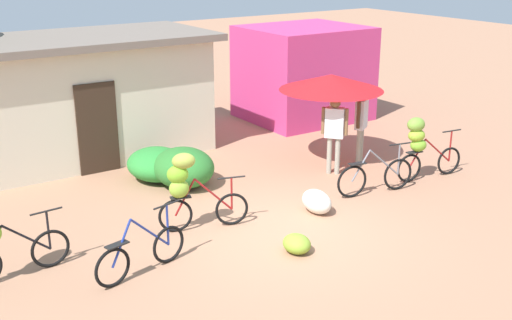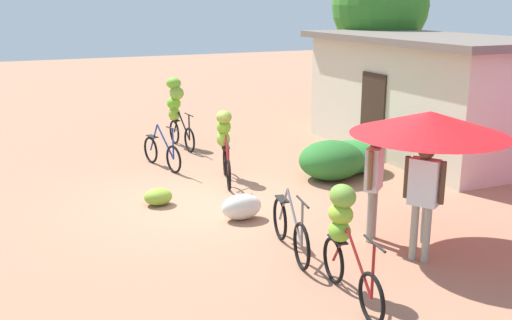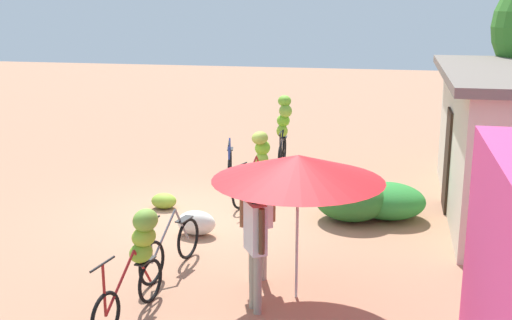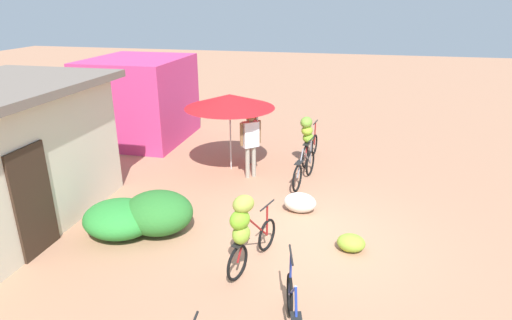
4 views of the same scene
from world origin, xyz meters
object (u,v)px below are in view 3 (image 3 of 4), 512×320
Objects in this scene: market_umbrella at (298,168)px; bicycle_rightmost at (139,253)px; person_vendor at (255,235)px; bicycle_by_shop at (171,248)px; banana_pile_on_ground at (164,201)px; bicycle_near_pile at (230,165)px; bicycle_center_loaded at (259,159)px; person_bystander at (258,214)px; produce_sack at (196,223)px; bicycle_leftmost at (284,123)px.

market_umbrella is 1.38× the size of bicycle_rightmost.
bicycle_by_shop is at bearing -122.67° from person_vendor.
banana_pile_on_ground is (-2.89, -1.20, -0.22)m from bicycle_by_shop.
person_vendor is (-0.33, 1.49, 0.25)m from bicycle_rightmost.
bicycle_center_loaded is at bearing 36.86° from bicycle_near_pile.
market_umbrella is at bearing 137.83° from person_vendor.
person_vendor is (0.52, -0.47, -0.81)m from market_umbrella.
produce_sack is at bearing -138.06° from person_bystander.
market_umbrella is at bearing 11.57° from bicycle_leftmost.
produce_sack is 0.41× the size of person_bystander.
bicycle_by_shop is 1.54m from person_bystander.
bicycle_rightmost is (0.85, -1.96, -1.06)m from market_umbrella.
market_umbrella is 1.13m from person_bystander.
bicycle_near_pile reaches higher than banana_pile_on_ground.
bicycle_by_shop is at bearing -92.76° from person_bystander.
bicycle_near_pile is 0.96× the size of bicycle_rightmost.
produce_sack is at bearing -147.30° from person_vendor.
market_umbrella is 4.80m from bicycle_center_loaded.
market_umbrella is 1.49× the size of bicycle_center_loaded.
bicycle_center_loaded reaches higher than banana_pile_on_ground.
market_umbrella is 1.07m from person_vendor.
market_umbrella is at bearing 45.86° from produce_sack.
bicycle_near_pile reaches higher than produce_sack.
person_vendor is at bearing 57.33° from bicycle_by_shop.
person_vendor is (1.00, 1.56, 0.71)m from bicycle_by_shop.
bicycle_by_shop is 1.60m from produce_sack.
bicycle_by_shop is (3.96, -0.51, -0.49)m from bicycle_center_loaded.
bicycle_center_loaded is 2.14m from banana_pile_on_ground.
person_bystander is (4.03, 0.87, 0.19)m from bicycle_center_loaded.
banana_pile_on_ground is at bearing -138.88° from person_bystander.
bicycle_center_loaded reaches higher than produce_sack.
bicycle_near_pile is 3.72m from produce_sack.
bicycle_leftmost reaches higher than bicycle_rightmost.
bicycle_rightmost reaches higher than banana_pile_on_ground.
produce_sack reaches higher than banana_pile_on_ground.
market_umbrella is 1.35× the size of bicycle_by_shop.
person_bystander is (-0.41, -0.64, -0.83)m from market_umbrella.
bicycle_leftmost is 5.70m from produce_sack.
bicycle_leftmost reaches higher than bicycle_by_shop.
bicycle_leftmost is 3.25m from bicycle_center_loaded.
market_umbrella reaches higher than bicycle_by_shop.
bicycle_by_shop is 1.41m from bicycle_rightmost.
market_umbrella reaches higher than bicycle_near_pile.
bicycle_leftmost reaches higher than person_bystander.
market_umbrella is 2.57m from bicycle_by_shop.
bicycle_by_shop is 1.02× the size of person_bystander.
bicycle_near_pile is 2.51m from banana_pile_on_ground.
bicycle_near_pile is at bearing -162.09° from person_vendor.
bicycle_by_shop is 3.14m from banana_pile_on_ground.
bicycle_rightmost is at bearing -66.53° from market_umbrella.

